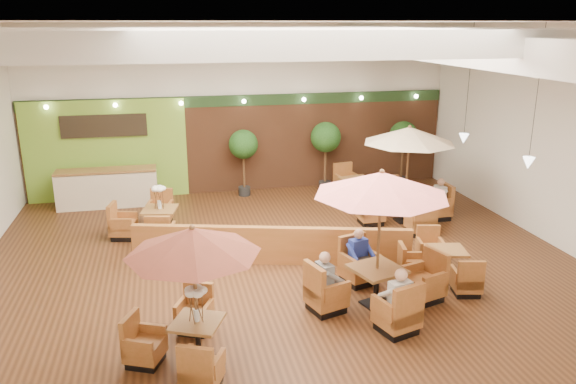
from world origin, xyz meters
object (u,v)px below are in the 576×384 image
object	(u,v)px
table_4	(437,265)
diner_0	(398,294)
topiary_0	(243,147)
topiary_1	(326,140)
table_1	(380,216)
diner_4	(439,194)
table_5	(357,192)
diner_3	(421,207)
table_3	(151,220)
table_0	(191,264)
table_2	(408,157)
topiary_2	(403,138)
service_counter	(108,188)
booth_divider	(270,245)
diner_1	(359,251)
diner_2	(327,276)

from	to	relation	value
table_4	diner_0	xyz separation A→B (m)	(-1.78, -1.94, 0.45)
topiary_0	topiary_1	distance (m)	2.77
topiary_0	table_1	bearing A→B (deg)	-79.52
table_1	diner_4	distance (m)	5.95
table_5	diner_3	xyz separation A→B (m)	(0.80, -2.89, 0.38)
table_3	diner_0	world-z (taller)	table_3
table_0	table_2	bearing A→B (deg)	66.21
table_1	diner_4	xyz separation A→B (m)	(3.65, 4.55, -1.18)
table_3	table_4	world-z (taller)	table_3
topiary_2	topiary_0	bearing A→B (deg)	180.00
service_counter	table_1	xyz separation A→B (m)	(5.79, -7.87, 1.33)
table_0	topiary_1	world-z (taller)	table_0
booth_divider	table_0	xyz separation A→B (m)	(-1.99, -3.58, 1.27)
table_0	table_1	bearing A→B (deg)	40.80
diner_0	diner_1	bearing A→B (deg)	78.48
booth_divider	table_2	world-z (taller)	table_2
table_0	topiary_2	world-z (taller)	table_0
table_2	topiary_0	bearing A→B (deg)	139.08
table_4	diner_3	world-z (taller)	diner_3
table_5	diner_1	distance (m)	5.69
table_1	table_2	distance (m)	5.26
table_2	topiary_0	size ratio (longest dim) A/B	1.27
diner_2	topiary_0	bearing A→B (deg)	167.51
topiary_1	diner_3	bearing A→B (deg)	-73.41
table_2	table_5	world-z (taller)	table_2
table_0	table_5	world-z (taller)	table_0
table_0	diner_3	xyz separation A→B (m)	(6.30, 4.61, -0.95)
topiary_2	diner_3	size ratio (longest dim) A/B	2.68
table_0	table_1	world-z (taller)	table_1
table_2	service_counter	bearing A→B (deg)	158.05
booth_divider	diner_0	xyz separation A→B (m)	(1.68, -3.54, 0.31)
topiary_1	diner_2	world-z (taller)	topiary_1
table_2	topiary_2	distance (m)	3.80
topiary_1	diner_1	xyz separation A→B (m)	(-1.27, -7.03, -0.99)
table_3	topiary_0	size ratio (longest dim) A/B	1.22
diner_2	diner_3	size ratio (longest dim) A/B	0.95
service_counter	topiary_1	distance (m)	7.16
table_0	diner_4	bearing A→B (deg)	61.97
service_counter	table_5	distance (m)	7.75
table_2	table_0	bearing A→B (deg)	-138.61
diner_0	diner_3	bearing A→B (deg)	48.58
table_0	table_2	distance (m)	8.45
table_3	diner_1	size ratio (longest dim) A/B	3.43
booth_divider	table_1	size ratio (longest dim) A/B	2.25
service_counter	table_2	size ratio (longest dim) A/B	1.07
diner_0	diner_2	world-z (taller)	diner_0
diner_4	table_0	bearing A→B (deg)	119.87
topiary_1	diner_4	bearing A→B (deg)	-55.95
diner_2	diner_3	bearing A→B (deg)	118.17
booth_divider	table_5	size ratio (longest dim) A/B	2.34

